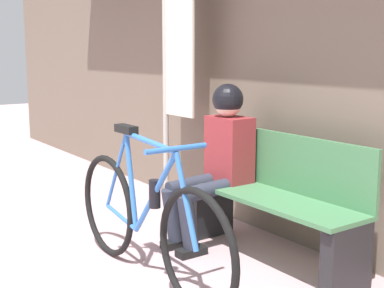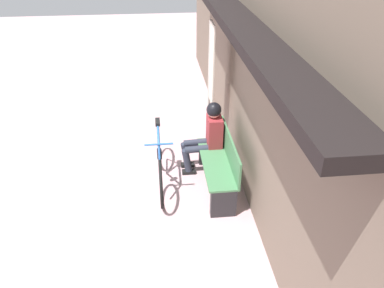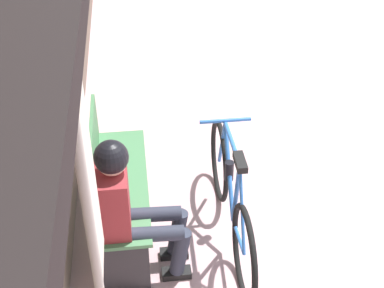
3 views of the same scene
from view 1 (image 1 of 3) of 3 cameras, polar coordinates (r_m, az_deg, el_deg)
name	(u,v)px [view 1 (image 1 of 3)]	position (r m, az deg, el deg)	size (l,w,h in m)	color
storefront_wall	(299,18)	(4.02, 11.37, 13.02)	(12.00, 0.56, 3.20)	#756656
park_bench_near	(275,205)	(3.71, 8.88, -6.39)	(1.40, 0.42, 0.87)	#477F51
bicycle	(146,220)	(3.36, -4.92, -8.09)	(1.79, 0.40, 0.96)	black
person_seated	(218,153)	(3.93, 2.79, -0.96)	(0.34, 0.64, 1.20)	#2D3342
banner_pole	(175,56)	(4.61, -1.87, 9.33)	(0.45, 0.05, 2.19)	#B7B2A8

